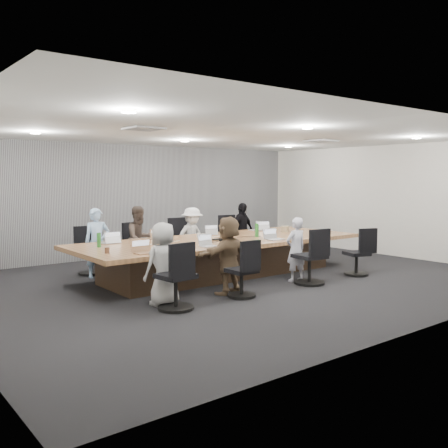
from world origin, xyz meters
TOP-DOWN VIEW (x-y plane):
  - floor at (0.00, 0.00)m, footprint 10.00×8.00m
  - ceiling at (0.00, 0.00)m, footprint 10.00×8.00m
  - wall_back at (0.00, 4.00)m, footprint 10.00×0.00m
  - wall_front at (0.00, -4.00)m, footprint 10.00×0.00m
  - wall_right at (5.00, 0.00)m, footprint 0.00×8.00m
  - curtain at (0.00, 3.92)m, footprint 9.80×0.04m
  - conference_table at (0.00, 0.50)m, footprint 6.00×2.20m
  - chair_0 at (-2.06, 2.20)m, footprint 0.60×0.60m
  - chair_1 at (-1.11, 2.20)m, footprint 0.68×0.68m
  - chair_2 at (0.22, 2.20)m, footprint 0.67×0.67m
  - chair_3 at (1.69, 2.20)m, footprint 0.66×0.66m
  - chair_4 at (-2.16, -1.20)m, footprint 0.63×0.63m
  - chair_5 at (-0.88, -1.20)m, footprint 0.50×0.50m
  - chair_6 at (0.76, -1.20)m, footprint 0.65×0.65m
  - chair_7 at (2.15, -1.20)m, footprint 0.64×0.64m
  - person_0 at (-2.06, 1.85)m, footprint 0.56×0.43m
  - laptop_0 at (-2.06, 1.30)m, footprint 0.31×0.22m
  - person_1 at (-1.11, 1.85)m, footprint 0.73×0.60m
  - laptop_1 at (-1.11, 1.30)m, footprint 0.30×0.21m
  - person_2 at (0.22, 1.85)m, footprint 0.87×0.53m
  - laptop_2 at (0.22, 1.30)m, footprint 0.33×0.25m
  - person_3 at (1.69, 1.85)m, footprint 0.85×0.48m
  - laptop_3 at (1.69, 1.30)m, footprint 0.39×0.31m
  - person_4 at (-2.16, -0.85)m, footprint 0.67×0.47m
  - laptop_4 at (-2.16, -0.30)m, footprint 0.35×0.25m
  - person_5 at (-0.88, -0.85)m, footprint 1.28×0.66m
  - laptop_5 at (-0.88, -0.30)m, footprint 0.32×0.23m
  - person_6 at (0.76, -0.85)m, footprint 0.47×0.33m
  - laptop_6 at (0.76, -0.30)m, footprint 0.34×0.25m
  - bottle_green_left at (-2.44, 0.88)m, footprint 0.07×0.07m
  - bottle_green_right at (0.83, 0.34)m, footprint 0.09×0.09m
  - bottle_clear at (-1.21, 0.77)m, footprint 0.08×0.08m
  - cup_white_far at (-0.19, 1.01)m, footprint 0.08×0.08m
  - cup_white_near at (1.30, 0.51)m, footprint 0.09×0.09m
  - mug_brown at (-2.65, 0.11)m, footprint 0.08×0.08m
  - mic_left at (-0.20, 0.40)m, footprint 0.18×0.15m
  - mic_right at (-0.19, 0.73)m, footprint 0.17×0.14m
  - stapler at (-0.17, 0.25)m, footprint 0.16×0.06m
  - canvas_bag at (1.97, 0.66)m, footprint 0.28×0.27m
  - snack_packet at (2.65, 0.33)m, footprint 0.18×0.12m

SIDE VIEW (x-z plane):
  - floor at x=0.00m, z-range 0.00..0.00m
  - chair_5 at x=-0.88m, z-range 0.00..0.74m
  - chair_7 at x=2.15m, z-range 0.00..0.74m
  - chair_0 at x=-2.06m, z-range 0.00..0.77m
  - conference_table at x=0.00m, z-range 0.03..0.77m
  - chair_1 at x=-1.11m, z-range 0.00..0.81m
  - chair_4 at x=-2.16m, z-range 0.00..0.85m
  - chair_3 at x=1.69m, z-range 0.00..0.87m
  - chair_6 at x=0.76m, z-range 0.00..0.88m
  - chair_2 at x=0.22m, z-range 0.00..0.88m
  - person_6 at x=0.76m, z-range 0.00..1.22m
  - person_4 at x=-2.16m, z-range 0.00..1.29m
  - person_2 at x=0.22m, z-range 0.00..1.30m
  - person_5 at x=-0.88m, z-range 0.00..1.32m
  - person_3 at x=1.69m, z-range 0.00..1.37m
  - person_0 at x=-2.06m, z-range 0.00..1.37m
  - person_1 at x=-1.11m, z-range 0.00..1.38m
  - laptop_0 at x=-2.06m, z-range 0.74..0.76m
  - laptop_1 at x=-1.11m, z-range 0.74..0.76m
  - laptop_2 at x=0.22m, z-range 0.74..0.76m
  - laptop_3 at x=1.69m, z-range 0.74..0.76m
  - laptop_4 at x=-2.16m, z-range 0.74..0.76m
  - laptop_5 at x=-0.88m, z-range 0.74..0.76m
  - laptop_6 at x=0.76m, z-range 0.74..0.76m
  - mic_right at x=-0.19m, z-range 0.74..0.77m
  - mic_left at x=-0.20m, z-range 0.74..0.77m
  - snack_packet at x=2.65m, z-range 0.74..0.78m
  - stapler at x=-0.17m, z-range 0.74..0.80m
  - cup_white_far at x=-0.19m, z-range 0.74..0.83m
  - cup_white_near at x=1.30m, z-range 0.74..0.83m
  - mug_brown at x=-2.65m, z-range 0.74..0.84m
  - canvas_bag at x=1.97m, z-range 0.74..0.87m
  - bottle_clear at x=-1.21m, z-range 0.74..0.98m
  - bottle_green_left at x=-2.44m, z-range 0.74..1.00m
  - bottle_green_right at x=0.83m, z-range 0.74..1.02m
  - wall_back at x=0.00m, z-range 0.00..2.80m
  - wall_front at x=0.00m, z-range 0.00..2.80m
  - wall_right at x=5.00m, z-range 0.00..2.80m
  - curtain at x=0.00m, z-range 0.00..2.80m
  - ceiling at x=0.00m, z-range 2.80..2.80m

